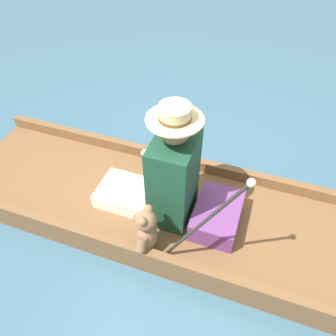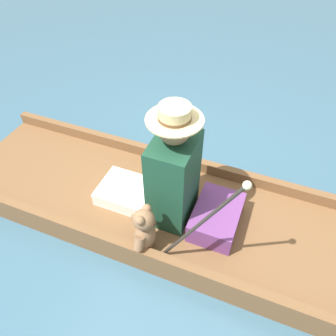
# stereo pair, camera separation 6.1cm
# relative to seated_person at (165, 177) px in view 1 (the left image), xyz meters

# --- Properties ---
(ground_plane) EXTENTS (16.00, 16.00, 0.00)m
(ground_plane) POSITION_rel_seated_person_xyz_m (0.03, 0.01, -0.47)
(ground_plane) COLOR #385B70
(punt_boat) EXTENTS (0.97, 3.32, 0.22)m
(punt_boat) POSITION_rel_seated_person_xyz_m (0.03, 0.01, -0.40)
(punt_boat) COLOR brown
(punt_boat) RESTS_ON ground_plane
(seat_cushion) EXTENTS (0.43, 0.30, 0.16)m
(seat_cushion) POSITION_rel_seated_person_xyz_m (0.01, -0.38, -0.26)
(seat_cushion) COLOR #6B3875
(seat_cushion) RESTS_ON punt_boat
(seated_person) EXTENTS (0.36, 0.74, 0.91)m
(seated_person) POSITION_rel_seated_person_xyz_m (0.00, 0.00, 0.00)
(seated_person) COLOR white
(seated_person) RESTS_ON punt_boat
(teddy_bear) EXTENTS (0.26, 0.15, 0.38)m
(teddy_bear) POSITION_rel_seated_person_xyz_m (-0.34, 0.00, -0.17)
(teddy_bear) COLOR #846042
(teddy_bear) RESTS_ON punt_boat
(wine_glass) EXTENTS (0.09, 0.09, 0.13)m
(wine_glass) POSITION_rel_seated_person_xyz_m (0.40, 0.31, -0.25)
(wine_glass) COLOR silver
(wine_glass) RESTS_ON punt_boat
(walking_cane) EXTENTS (0.04, 0.44, 0.87)m
(walking_cane) POSITION_rel_seated_person_xyz_m (-0.35, -0.37, 0.15)
(walking_cane) COLOR #2D2823
(walking_cane) RESTS_ON punt_boat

